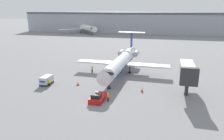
% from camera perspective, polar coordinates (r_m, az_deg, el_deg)
% --- Properties ---
extents(ground_plane, '(600.00, 600.00, 0.00)m').
position_cam_1_polar(ground_plane, '(39.94, -3.72, -8.52)').
color(ground_plane, slate).
extents(terminal_building, '(180.00, 16.80, 14.14)m').
position_cam_1_polar(terminal_building, '(155.35, 9.95, 12.04)').
color(terminal_building, '#9EA3AD').
rests_on(terminal_building, ground).
extents(airplane_main, '(24.54, 29.96, 9.45)m').
position_cam_1_polar(airplane_main, '(56.63, 2.54, 2.29)').
color(airplane_main, silver).
rests_on(airplane_main, ground).
extents(pushback_tug, '(2.38, 4.46, 1.69)m').
position_cam_1_polar(pushback_tug, '(40.51, -3.72, -7.21)').
color(pushback_tug, '#B21919').
rests_on(pushback_tug, ground).
extents(luggage_cart, '(1.81, 3.44, 1.94)m').
position_cam_1_polar(luggage_cart, '(50.88, -16.73, -2.60)').
color(luggage_cart, '#232326').
rests_on(luggage_cart, ground).
extents(worker_near_tug, '(0.40, 0.24, 1.71)m').
position_cam_1_polar(worker_near_tug, '(40.00, -1.04, -7.05)').
color(worker_near_tug, '#232838').
rests_on(worker_near_tug, ground).
extents(worker_by_wing, '(0.40, 0.25, 1.81)m').
position_cam_1_polar(worker_by_wing, '(57.86, -5.21, 0.19)').
color(worker_by_wing, '#232838').
rests_on(worker_by_wing, ground).
extents(worker_on_apron, '(0.40, 0.24, 1.62)m').
position_cam_1_polar(worker_on_apron, '(49.59, -16.04, -3.18)').
color(worker_on_apron, '#232838').
rests_on(worker_on_apron, ground).
extents(traffic_cone_left, '(0.70, 0.70, 0.78)m').
position_cam_1_polar(traffic_cone_left, '(49.11, -8.91, -3.50)').
color(traffic_cone_left, black).
rests_on(traffic_cone_left, ground).
extents(traffic_cone_right, '(0.63, 0.63, 0.82)m').
position_cam_1_polar(traffic_cone_right, '(45.11, 7.87, -5.18)').
color(traffic_cone_right, black).
rests_on(traffic_cone_right, ground).
extents(airplane_parked_far_left, '(28.34, 29.27, 10.82)m').
position_cam_1_polar(airplane_parked_far_left, '(156.51, -7.30, 10.96)').
color(airplane_parked_far_left, white).
rests_on(airplane_parked_far_left, ground).
extents(jet_bridge, '(3.20, 9.42, 6.19)m').
position_cam_1_polar(jet_bridge, '(45.64, 19.10, -0.33)').
color(jet_bridge, '#2D2D33').
rests_on(jet_bridge, ground).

